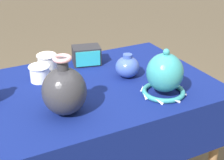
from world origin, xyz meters
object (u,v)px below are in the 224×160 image
(cup_wide_porcelain, at_px, (40,73))
(jar_round_cobalt, at_px, (127,67))
(mosaic_tile_box, at_px, (87,55))
(cup_wide_ivory, at_px, (47,61))
(vase_tall_bulbous, at_px, (64,90))
(vase_dome_bell, at_px, (165,76))

(cup_wide_porcelain, bearing_deg, jar_round_cobalt, -20.56)
(mosaic_tile_box, bearing_deg, jar_round_cobalt, -51.03)
(jar_round_cobalt, bearing_deg, cup_wide_ivory, 138.64)
(vase_tall_bulbous, relative_size, cup_wide_porcelain, 2.36)
(vase_tall_bulbous, xyz_separation_m, cup_wide_porcelain, (-0.01, 0.34, -0.06))
(cup_wide_ivory, bearing_deg, vase_dome_bell, -53.85)
(jar_round_cobalt, bearing_deg, cup_wide_porcelain, 159.44)
(vase_tall_bulbous, distance_m, jar_round_cobalt, 0.44)
(vase_dome_bell, relative_size, mosaic_tile_box, 1.32)
(vase_dome_bell, bearing_deg, vase_tall_bulbous, 174.08)
(vase_dome_bell, xyz_separation_m, mosaic_tile_box, (-0.17, 0.48, -0.04))
(jar_round_cobalt, bearing_deg, vase_tall_bulbous, -154.57)
(vase_tall_bulbous, relative_size, jar_round_cobalt, 2.07)
(cup_wide_porcelain, bearing_deg, vase_dome_bell, -40.09)
(mosaic_tile_box, height_order, cup_wide_porcelain, mosaic_tile_box)
(vase_dome_bell, height_order, cup_wide_ivory, vase_dome_bell)
(mosaic_tile_box, bearing_deg, vase_tall_bulbous, -109.03)
(jar_round_cobalt, distance_m, cup_wide_porcelain, 0.43)
(cup_wide_porcelain, bearing_deg, vase_tall_bulbous, -88.90)
(cup_wide_ivory, relative_size, cup_wide_porcelain, 1.01)
(vase_dome_bell, height_order, jar_round_cobalt, vase_dome_bell)
(vase_dome_bell, distance_m, mosaic_tile_box, 0.51)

